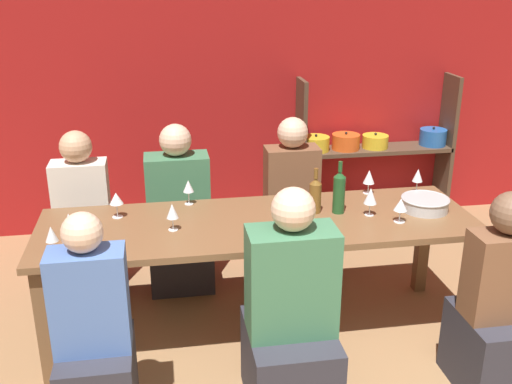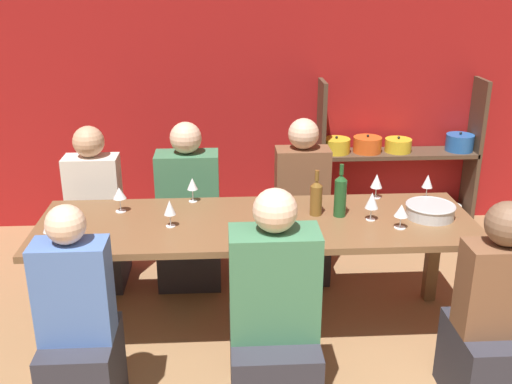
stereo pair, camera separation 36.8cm
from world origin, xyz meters
The scene contains 22 objects.
wall_back_red centered at (0.00, 3.83, 1.35)m, with size 8.80×0.06×2.70m.
shelf_unit centered at (1.17, 3.63, 0.52)m, with size 1.41×0.30×1.33m.
dining_table centered at (-0.19, 2.00, 0.69)m, with size 2.66×0.83×0.78m.
mixing_bowl centered at (0.88, 1.99, 0.82)m, with size 0.30×0.30×0.08m.
wine_bottle_green centered at (0.32, 2.05, 0.92)m, with size 0.08×0.08×0.34m.
wine_bottle_dark centered at (0.18, 2.07, 0.89)m, with size 0.08×0.08×0.29m.
wine_glass_red_a centered at (-0.59, 2.34, 0.90)m, with size 0.07×0.07×0.16m.
wine_glass_white_a centered at (0.62, 2.34, 0.89)m, with size 0.08×0.08×0.17m.
wine_glass_red_b centered at (-1.04, 2.19, 0.90)m, with size 0.08×0.08×0.16m.
wine_glass_red_c centered at (-0.06, 1.74, 0.90)m, with size 0.07×0.07×0.18m.
wine_glass_white_b centered at (-1.35, 1.72, 0.89)m, with size 0.07×0.07×0.17m.
wine_glass_red_d centered at (0.95, 2.29, 0.90)m, with size 0.07×0.07×0.17m.
wine_glass_red_e centered at (0.50, 1.97, 0.90)m, with size 0.08×0.08×0.18m.
wine_glass_white_c centered at (-1.28, 1.87, 0.90)m, with size 0.07×0.07×0.18m.
wine_glass_white_d centered at (-0.71, 1.94, 0.89)m, with size 0.07×0.07×0.17m.
wine_glass_red_f centered at (0.65, 1.84, 0.88)m, with size 0.08×0.08×0.15m.
person_near_a centered at (-1.13, 1.25, 0.44)m, with size 0.36×0.45×1.20m.
person_far_a centered at (-0.65, 2.77, 0.44)m, with size 0.45×0.57×1.21m.
person_near_b centered at (-0.15, 1.27, 0.45)m, with size 0.44×0.56×1.25m.
person_far_b centered at (0.19, 2.77, 0.45)m, with size 0.39×0.49×1.22m.
person_near_c centered at (0.98, 1.24, 0.44)m, with size 0.37×0.46×1.17m.
person_far_c centered at (-1.32, 2.73, 0.45)m, with size 0.38×0.48×1.20m.
Camera 1 is at (-0.76, -1.30, 2.22)m, focal length 42.00 mm.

